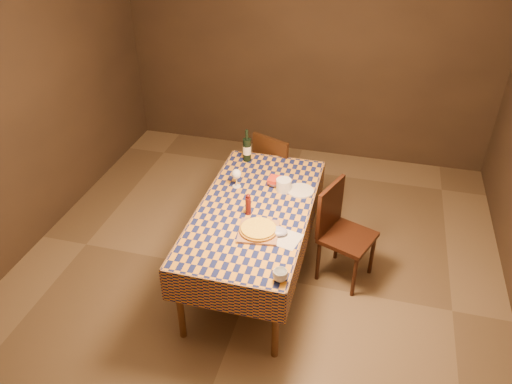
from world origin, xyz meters
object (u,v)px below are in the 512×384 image
at_px(pizza, 258,229).
at_px(chair_right, 340,228).
at_px(white_plate, 300,191).
at_px(dining_table, 255,215).
at_px(bowl, 274,183).
at_px(wine_bottle, 247,149).
at_px(chair_far, 276,168).
at_px(cutting_board, 258,232).

xyz_separation_m(pizza, chair_right, (0.60, 0.55, -0.28)).
height_order(white_plate, chair_right, chair_right).
height_order(dining_table, chair_right, chair_right).
bearing_deg(bowl, pizza, -87.06).
relative_size(bowl, wine_bottle, 0.39).
relative_size(dining_table, wine_bottle, 5.65).
height_order(dining_table, white_plate, white_plate).
bearing_deg(pizza, bowl, 92.94).
xyz_separation_m(chair_far, chair_right, (0.77, -0.85, 0.00)).
bearing_deg(dining_table, wine_bottle, 109.96).
bearing_deg(chair_right, pizza, -137.66).
xyz_separation_m(cutting_board, wine_bottle, (-0.39, 1.08, 0.11)).
relative_size(white_plate, chair_right, 0.26).
xyz_separation_m(bowl, white_plate, (0.25, -0.04, -0.01)).
distance_m(cutting_board, white_plate, 0.70).
height_order(pizza, wine_bottle, wine_bottle).
bearing_deg(bowl, cutting_board, -87.06).
height_order(cutting_board, pizza, pizza).
bearing_deg(bowl, chair_right, -13.55).
bearing_deg(wine_bottle, white_plate, -34.26).
height_order(wine_bottle, white_plate, wine_bottle).
distance_m(wine_bottle, white_plate, 0.75).
xyz_separation_m(dining_table, bowl, (0.08, 0.39, 0.10)).
relative_size(cutting_board, wine_bottle, 0.96).
bearing_deg(dining_table, chair_right, 18.07).
relative_size(wine_bottle, white_plate, 1.37).
bearing_deg(dining_table, pizza, -69.85).
xyz_separation_m(dining_table, chair_right, (0.72, 0.23, -0.17)).
distance_m(dining_table, chair_far, 1.10).
bearing_deg(bowl, dining_table, -101.56).
bearing_deg(cutting_board, wine_bottle, 110.01).
height_order(chair_far, chair_right, same).
distance_m(dining_table, wine_bottle, 0.84).
bearing_deg(white_plate, dining_table, -133.44).
bearing_deg(wine_bottle, bowl, -46.42).
xyz_separation_m(bowl, wine_bottle, (-0.36, 0.38, 0.10)).
bearing_deg(dining_table, bowl, 78.44).
relative_size(cutting_board, chair_far, 0.33).
relative_size(cutting_board, white_plate, 1.31).
distance_m(dining_table, white_plate, 0.49).
height_order(bowl, chair_right, chair_right).
height_order(cutting_board, chair_right, chair_right).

